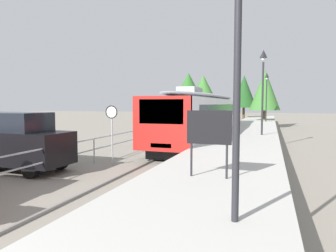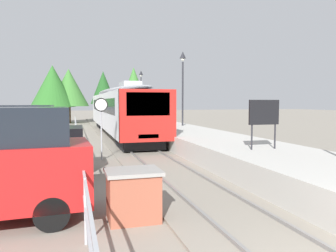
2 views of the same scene
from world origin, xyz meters
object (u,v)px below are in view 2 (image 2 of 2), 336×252
(platform_notice_board, at_px, (264,114))
(speed_limit_sign, at_px, (101,113))
(parked_van_black, at_px, (9,140))
(platform_lamp_mid_platform, at_px, (183,74))
(brick_utility_cabinet, at_px, (133,195))
(commuter_train, at_px, (119,108))
(platform_lamp_far_end, at_px, (141,85))

(platform_notice_board, relative_size, speed_limit_sign, 0.64)
(platform_notice_board, height_order, parked_van_black, platform_notice_board)
(platform_lamp_mid_platform, xyz_separation_m, brick_utility_cabinet, (-6.43, -15.62, -4.05))
(commuter_train, height_order, platform_lamp_mid_platform, platform_lamp_mid_platform)
(commuter_train, distance_m, platform_lamp_mid_platform, 5.69)
(platform_lamp_mid_platform, relative_size, speed_limit_sign, 1.91)
(speed_limit_sign, bearing_deg, brick_utility_cabinet, -89.77)
(platform_lamp_far_end, xyz_separation_m, speed_limit_sign, (-6.46, -22.84, -2.50))
(commuter_train, height_order, platform_notice_board, commuter_train)
(commuter_train, relative_size, platform_notice_board, 11.48)
(platform_lamp_far_end, relative_size, parked_van_black, 1.08)
(platform_lamp_mid_platform, bearing_deg, parked_van_black, -134.35)
(brick_utility_cabinet, bearing_deg, parked_van_black, 121.91)
(platform_notice_board, bearing_deg, platform_lamp_mid_platform, 85.23)
(platform_notice_board, bearing_deg, brick_utility_cabinet, -147.87)
(platform_lamp_far_end, bearing_deg, parked_van_black, -111.38)
(speed_limit_sign, xyz_separation_m, parked_van_black, (-3.41, -2.37, -0.83))
(speed_limit_sign, bearing_deg, platform_lamp_mid_platform, 50.10)
(commuter_train, xyz_separation_m, speed_limit_sign, (-2.27, -10.67, -0.03))
(platform_lamp_far_end, distance_m, speed_limit_sign, 23.87)
(commuter_train, bearing_deg, speed_limit_sign, -102.01)
(platform_lamp_mid_platform, bearing_deg, brick_utility_cabinet, -112.39)
(platform_notice_board, bearing_deg, platform_lamp_far_end, 87.87)
(commuter_train, relative_size, speed_limit_sign, 7.37)
(platform_lamp_far_end, distance_m, parked_van_black, 27.28)
(commuter_train, height_order, speed_limit_sign, commuter_train)
(platform_notice_board, height_order, speed_limit_sign, speed_limit_sign)
(platform_lamp_far_end, height_order, platform_notice_board, platform_lamp_far_end)
(commuter_train, xyz_separation_m, platform_lamp_mid_platform, (4.19, -2.94, 2.47))
(speed_limit_sign, height_order, parked_van_black, speed_limit_sign)
(platform_lamp_far_end, bearing_deg, platform_notice_board, -92.13)
(platform_lamp_mid_platform, height_order, speed_limit_sign, platform_lamp_mid_platform)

